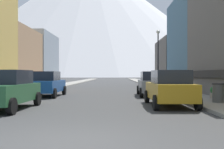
{
  "coord_description": "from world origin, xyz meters",
  "views": [
    {
      "loc": [
        1.16,
        -6.4,
        1.59
      ],
      "look_at": [
        0.37,
        44.85,
        1.53
      ],
      "focal_mm": 44.16,
      "sensor_mm": 36.0,
      "label": 1
    }
  ],
  "objects_px": {
    "potted_plant_1": "(6,88)",
    "pedestrian_0": "(16,83)",
    "trash_bin_right": "(218,93)",
    "car_left_1": "(47,84)",
    "potted_plant_2": "(2,86)",
    "pedestrian_1": "(165,81)",
    "streetlamp_right": "(158,50)",
    "car_right_1": "(152,84)",
    "potted_plant_0": "(214,92)",
    "car_right_0": "(170,88)",
    "car_left_0": "(7,89)"
  },
  "relations": [
    {
      "from": "pedestrian_0",
      "to": "car_right_1",
      "type": "bearing_deg",
      "value": -0.49
    },
    {
      "from": "car_left_0",
      "to": "potted_plant_2",
      "type": "height_order",
      "value": "car_left_0"
    },
    {
      "from": "potted_plant_1",
      "to": "car_left_1",
      "type": "bearing_deg",
      "value": -11.65
    },
    {
      "from": "car_right_0",
      "to": "pedestrian_0",
      "type": "xyz_separation_m",
      "value": [
        -10.05,
        6.58,
        0.03
      ]
    },
    {
      "from": "car_right_1",
      "to": "potted_plant_0",
      "type": "relative_size",
      "value": 6.06
    },
    {
      "from": "car_left_1",
      "to": "car_right_0",
      "type": "distance_m",
      "value": 9.6
    },
    {
      "from": "potted_plant_0",
      "to": "pedestrian_1",
      "type": "bearing_deg",
      "value": 93.55
    },
    {
      "from": "car_right_1",
      "to": "trash_bin_right",
      "type": "bearing_deg",
      "value": -67.06
    },
    {
      "from": "car_left_1",
      "to": "potted_plant_0",
      "type": "height_order",
      "value": "car_left_1"
    },
    {
      "from": "trash_bin_right",
      "to": "potted_plant_2",
      "type": "relative_size",
      "value": 0.96
    },
    {
      "from": "potted_plant_2",
      "to": "streetlamp_right",
      "type": "bearing_deg",
      "value": 33.27
    },
    {
      "from": "trash_bin_right",
      "to": "car_left_1",
      "type": "bearing_deg",
      "value": 152.03
    },
    {
      "from": "car_right_0",
      "to": "potted_plant_1",
      "type": "height_order",
      "value": "car_right_0"
    },
    {
      "from": "car_right_0",
      "to": "pedestrian_0",
      "type": "distance_m",
      "value": 12.01
    },
    {
      "from": "car_left_0",
      "to": "car_right_1",
      "type": "relative_size",
      "value": 1.0
    },
    {
      "from": "potted_plant_2",
      "to": "potted_plant_0",
      "type": "bearing_deg",
      "value": -12.19
    },
    {
      "from": "potted_plant_2",
      "to": "pedestrian_0",
      "type": "distance_m",
      "value": 1.07
    },
    {
      "from": "potted_plant_1",
      "to": "pedestrian_0",
      "type": "bearing_deg",
      "value": 4.91
    },
    {
      "from": "car_left_0",
      "to": "car_left_1",
      "type": "xyz_separation_m",
      "value": [
        -0.0,
        7.14,
        0.0
      ]
    },
    {
      "from": "car_right_1",
      "to": "streetlamp_right",
      "type": "xyz_separation_m",
      "value": [
        1.55,
        7.46,
        3.09
      ]
    },
    {
      "from": "car_left_1",
      "to": "trash_bin_right",
      "type": "distance_m",
      "value": 11.5
    },
    {
      "from": "potted_plant_1",
      "to": "pedestrian_0",
      "type": "distance_m",
      "value": 0.83
    },
    {
      "from": "car_right_0",
      "to": "pedestrian_1",
      "type": "bearing_deg",
      "value": 80.67
    },
    {
      "from": "potted_plant_1",
      "to": "pedestrian_0",
      "type": "relative_size",
      "value": 0.47
    },
    {
      "from": "car_right_1",
      "to": "pedestrian_1",
      "type": "relative_size",
      "value": 2.76
    },
    {
      "from": "pedestrian_1",
      "to": "potted_plant_0",
      "type": "bearing_deg",
      "value": -86.45
    },
    {
      "from": "car_left_0",
      "to": "potted_plant_1",
      "type": "xyz_separation_m",
      "value": [
        -3.2,
        7.8,
        -0.32
      ]
    },
    {
      "from": "car_right_0",
      "to": "potted_plant_0",
      "type": "xyz_separation_m",
      "value": [
        3.2,
        2.83,
        -0.4
      ]
    },
    {
      "from": "potted_plant_2",
      "to": "streetlamp_right",
      "type": "height_order",
      "value": "streetlamp_right"
    },
    {
      "from": "streetlamp_right",
      "to": "potted_plant_1",
      "type": "bearing_deg",
      "value": -148.94
    },
    {
      "from": "car_right_0",
      "to": "potted_plant_2",
      "type": "height_order",
      "value": "car_right_0"
    },
    {
      "from": "trash_bin_right",
      "to": "pedestrian_0",
      "type": "bearing_deg",
      "value": 154.12
    },
    {
      "from": "car_right_0",
      "to": "streetlamp_right",
      "type": "xyz_separation_m",
      "value": [
        1.55,
        13.95,
        3.09
      ]
    },
    {
      "from": "car_left_0",
      "to": "pedestrian_0",
      "type": "xyz_separation_m",
      "value": [
        -2.45,
        7.86,
        0.03
      ]
    },
    {
      "from": "car_right_1",
      "to": "pedestrian_0",
      "type": "xyz_separation_m",
      "value": [
        -10.05,
        0.09,
        0.03
      ]
    },
    {
      "from": "potted_plant_1",
      "to": "pedestrian_1",
      "type": "distance_m",
      "value": 15.69
    },
    {
      "from": "potted_plant_2",
      "to": "car_left_1",
      "type": "bearing_deg",
      "value": 0.11
    },
    {
      "from": "car_right_0",
      "to": "streetlamp_right",
      "type": "bearing_deg",
      "value": 83.66
    },
    {
      "from": "potted_plant_1",
      "to": "potted_plant_0",
      "type": "bearing_deg",
      "value": -14.77
    },
    {
      "from": "car_left_0",
      "to": "potted_plant_0",
      "type": "distance_m",
      "value": 11.56
    },
    {
      "from": "car_left_0",
      "to": "trash_bin_right",
      "type": "xyz_separation_m",
      "value": [
        10.15,
        1.75,
        -0.26
      ]
    },
    {
      "from": "car_left_0",
      "to": "trash_bin_right",
      "type": "relative_size",
      "value": 4.52
    },
    {
      "from": "pedestrian_1",
      "to": "potted_plant_1",
      "type": "bearing_deg",
      "value": -147.65
    },
    {
      "from": "potted_plant_2",
      "to": "pedestrian_1",
      "type": "xyz_separation_m",
      "value": [
        13.25,
        9.06,
        0.16
      ]
    },
    {
      "from": "streetlamp_right",
      "to": "car_right_0",
      "type": "bearing_deg",
      "value": -96.34
    },
    {
      "from": "car_left_0",
      "to": "potted_plant_2",
      "type": "relative_size",
      "value": 4.35
    },
    {
      "from": "potted_plant_2",
      "to": "car_right_1",
      "type": "bearing_deg",
      "value": 3.42
    },
    {
      "from": "potted_plant_0",
      "to": "potted_plant_1",
      "type": "bearing_deg",
      "value": 165.23
    },
    {
      "from": "potted_plant_0",
      "to": "car_left_0",
      "type": "bearing_deg",
      "value": -159.16
    },
    {
      "from": "car_left_1",
      "to": "streetlamp_right",
      "type": "height_order",
      "value": "streetlamp_right"
    }
  ]
}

